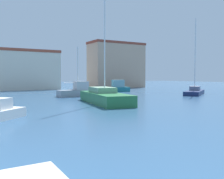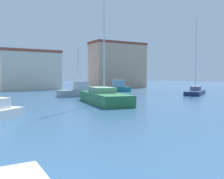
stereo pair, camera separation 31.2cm
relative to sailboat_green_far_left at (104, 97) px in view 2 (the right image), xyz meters
The scene contains 7 objects.
water 5.54m from the sailboat_green_far_left, 58.41° to the left, with size 160.00×160.00×0.00m, color #2D5175.
sailboat_green_far_left is the anchor object (origin of this frame).
motorboat_teal_inner_mooring 17.10m from the sailboat_green_far_left, 55.17° to the left, with size 5.16×2.50×1.91m.
sailboat_navy_center_channel 16.21m from the sailboat_green_far_left, 11.75° to the left, with size 6.70×5.33×10.25m.
sailboat_grey_distant_east 8.49m from the sailboat_green_far_left, 83.18° to the left, with size 5.02×1.76×6.09m.
waterfront_apartments 28.99m from the sailboat_green_far_left, 91.40° to the left, with size 10.80×7.46×7.32m.
yacht_club 32.59m from the sailboat_green_far_left, 56.38° to the left, with size 12.18×5.44×9.83m.
Camera 2 is at (1.08, -5.31, 2.51)m, focal length 40.46 mm.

